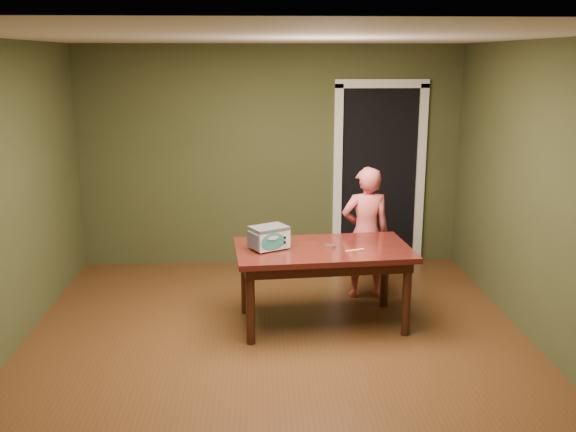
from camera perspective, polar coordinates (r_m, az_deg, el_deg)
The scene contains 8 objects.
floor at distance 5.59m, azimuth -0.93°, elevation -12.02°, with size 5.00×5.00×0.00m, color #563118.
room_shell at distance 5.08m, azimuth -1.00°, elevation 5.55°, with size 4.52×5.02×2.61m.
doorway at distance 8.06m, azimuth 7.68°, elevation 3.88°, with size 1.10×0.66×2.25m.
dining_table at distance 5.93m, azimuth 3.11°, elevation -3.73°, with size 1.67×1.03×0.75m.
toy_oven at distance 5.82m, azimuth -1.69°, elevation -1.86°, with size 0.40×0.36×0.21m.
baking_pan at distance 5.91m, azimuth 3.77°, elevation -2.68°, with size 0.10×0.10×0.02m.
spatula at distance 5.83m, azimuth 5.95°, elevation -3.04°, with size 0.18×0.03×0.01m, color #FDD06E.
child at distance 6.65m, azimuth 6.91°, elevation -1.49°, with size 0.50×0.33×1.38m, color #E55E60.
Camera 1 is at (-0.16, -5.03, 2.45)m, focal length 40.00 mm.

